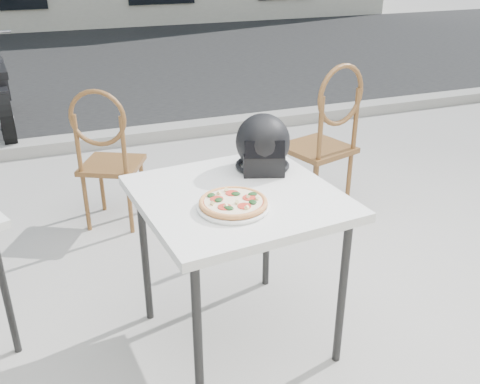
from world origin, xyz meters
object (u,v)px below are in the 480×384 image
object	(u,v)px
cafe_table_main	(238,208)
helmet	(263,145)
pizza	(233,202)
cafe_chair_main	(327,133)
plate	(233,207)
cafe_chair_side	(107,151)

from	to	relation	value
cafe_table_main	helmet	world-z (taller)	helmet
pizza	cafe_chair_main	world-z (taller)	cafe_chair_main
plate	cafe_chair_main	bearing A→B (deg)	46.73
plate	cafe_chair_main	xyz separation A→B (m)	(1.17, 1.25, -0.21)
helmet	cafe_chair_main	size ratio (longest dim) A/B	0.31
pizza	plate	bearing A→B (deg)	-117.07
cafe_table_main	cafe_chair_side	distance (m)	1.54
plate	pizza	bearing A→B (deg)	62.93
helmet	cafe_chair_main	xyz separation A→B (m)	(0.88, 0.87, -0.32)
pizza	cafe_chair_main	xyz separation A→B (m)	(1.17, 1.25, -0.23)
helmet	cafe_chair_main	bearing A→B (deg)	63.83
cafe_table_main	plate	distance (m)	0.18
pizza	helmet	xyz separation A→B (m)	(0.30, 0.37, 0.09)
cafe_table_main	pizza	bearing A→B (deg)	-117.75
plate	pizza	xyz separation A→B (m)	(0.00, 0.00, 0.02)
pizza	helmet	bearing A→B (deg)	51.48
cafe_table_main	pizza	world-z (taller)	pizza
cafe_table_main	cafe_chair_main	distance (m)	1.56
pizza	cafe_chair_side	xyz separation A→B (m)	(-0.34, 1.61, -0.29)
cafe_table_main	plate	bearing A→B (deg)	-117.75
plate	cafe_table_main	bearing A→B (deg)	62.25
plate	cafe_chair_main	size ratio (longest dim) A/B	0.31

